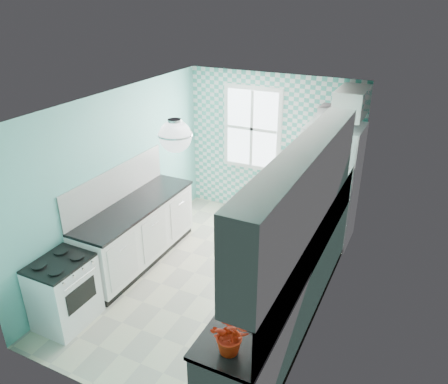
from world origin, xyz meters
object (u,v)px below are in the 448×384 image
at_px(fruit_bowl, 253,313).
at_px(ceiling_light, 175,136).
at_px(fridge, 329,184).
at_px(microwave, 337,116).
at_px(stove, 64,291).
at_px(potted_plant, 231,334).
at_px(sink, 317,215).

bearing_deg(fruit_bowl, ceiling_light, 150.32).
bearing_deg(fridge, microwave, 51.93).
distance_m(stove, potted_plant, 2.53).
distance_m(fridge, microwave, 1.08).
distance_m(potted_plant, microwave, 3.89).
relative_size(fruit_bowl, potted_plant, 0.79).
distance_m(ceiling_light, potted_plant, 2.06).
relative_size(ceiling_light, microwave, 0.71).
bearing_deg(stove, fridge, 53.88).
bearing_deg(microwave, fridge, 56.08).
distance_m(fridge, potted_plant, 3.78).
relative_size(fruit_bowl, microwave, 0.59).
height_order(stove, microwave, microwave).
bearing_deg(potted_plant, fruit_bowl, 90.00).
xyz_separation_m(fridge, sink, (0.09, -1.06, -0.01)).
height_order(ceiling_light, sink, ceiling_light).
bearing_deg(fridge, sink, -86.38).
distance_m(stove, fruit_bowl, 2.46).
relative_size(ceiling_light, potted_plant, 0.94).
height_order(fridge, fruit_bowl, fridge).
bearing_deg(fruit_bowl, fridge, 91.57).
height_order(stove, potted_plant, potted_plant).
bearing_deg(sink, stove, -139.91).
bearing_deg(stove, sink, 42.00).
bearing_deg(microwave, sink, 97.75).
distance_m(fridge, sink, 1.07).
xyz_separation_m(potted_plant, microwave, (-0.09, 3.78, 0.90)).
height_order(fridge, potted_plant, fridge).
relative_size(ceiling_light, sink, 0.66).
bearing_deg(fridge, ceiling_light, -114.51).
distance_m(ceiling_light, microwave, 2.85).
xyz_separation_m(stove, microwave, (2.31, 3.34, 1.59)).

